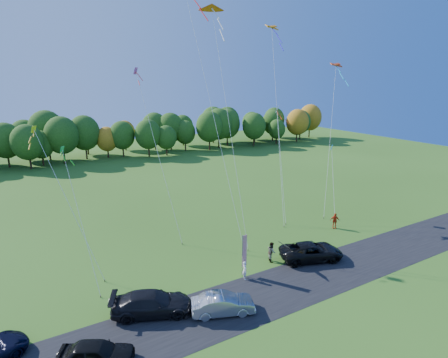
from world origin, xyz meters
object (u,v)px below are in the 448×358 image
black_suv (311,251)px  person_east (335,221)px  silver_sedan (223,304)px  feather_flag (244,251)px

black_suv → person_east: (7.60, 4.27, 0.09)m
black_suv → person_east: person_east is taller
person_east → black_suv: bearing=-118.6°
black_suv → silver_sedan: bearing=123.3°
person_east → feather_flag: (-14.83, -3.51, 1.48)m
black_suv → feather_flag: (-7.23, 0.76, 1.57)m
silver_sedan → person_east: size_ratio=2.52×
silver_sedan → feather_flag: (4.17, 3.68, 1.64)m
black_suv → person_east: 8.72m
silver_sedan → person_east: (19.00, 7.19, 0.16)m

